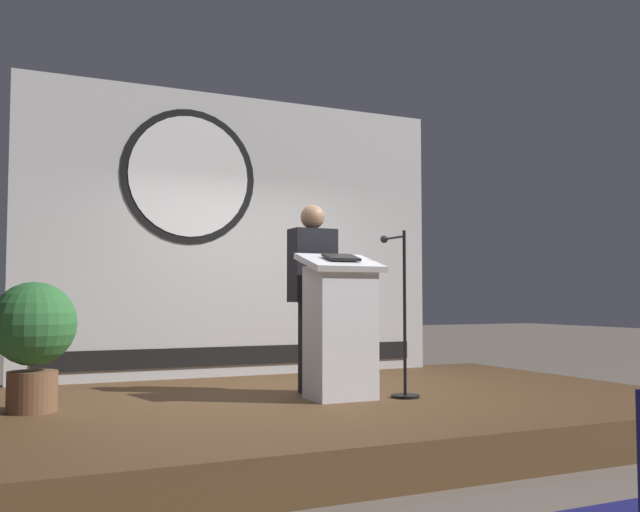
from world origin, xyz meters
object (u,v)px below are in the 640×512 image
object	(u,v)px
podium	(340,327)
speaker_person	(312,296)
microphone_stand	(402,339)
potted_plant	(34,333)

from	to	relation	value
podium	speaker_person	world-z (taller)	speaker_person
microphone_stand	speaker_person	bearing A→B (deg)	134.56
speaker_person	microphone_stand	xyz separation A→B (m)	(0.57, -0.58, -0.37)
potted_plant	microphone_stand	bearing A→B (deg)	-9.24
speaker_person	microphone_stand	distance (m)	0.90
podium	microphone_stand	size ratio (longest dim) A/B	0.86
microphone_stand	potted_plant	world-z (taller)	microphone_stand
podium	potted_plant	xyz separation A→B (m)	(-2.36, 0.37, -0.01)
microphone_stand	potted_plant	xyz separation A→B (m)	(-2.90, 0.47, 0.09)
microphone_stand	potted_plant	size ratio (longest dim) A/B	1.47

